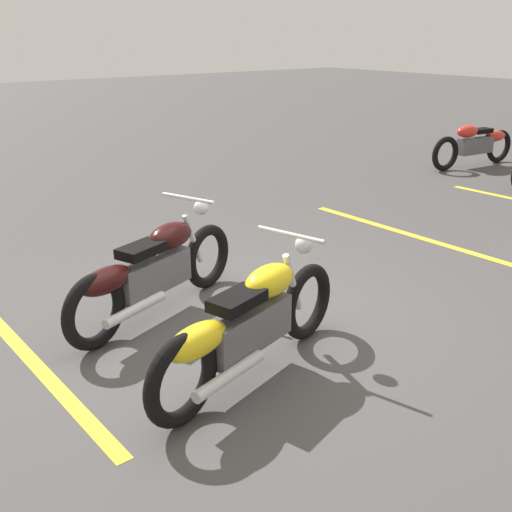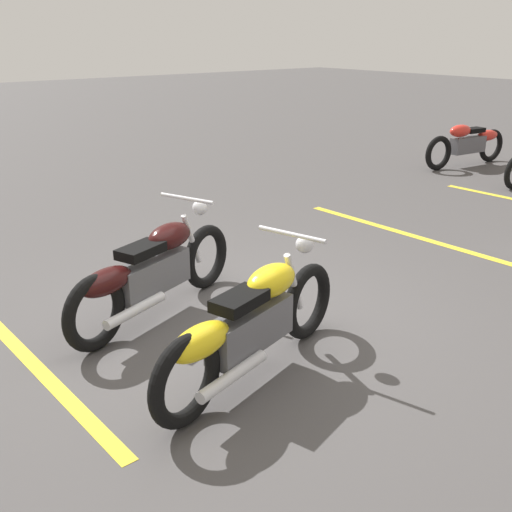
{
  "view_description": "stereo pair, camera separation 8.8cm",
  "coord_description": "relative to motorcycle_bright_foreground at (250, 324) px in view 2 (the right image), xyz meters",
  "views": [
    {
      "loc": [
        -3.01,
        -3.98,
        2.52
      ],
      "look_at": [
        0.05,
        0.0,
        0.65
      ],
      "focal_mm": 42.4,
      "sensor_mm": 36.0,
      "label": 1
    },
    {
      "loc": [
        -3.08,
        -3.93,
        2.52
      ],
      "look_at": [
        0.05,
        0.0,
        0.65
      ],
      "focal_mm": 42.4,
      "sensor_mm": 36.0,
      "label": 2
    }
  ],
  "objects": [
    {
      "name": "ground_plane",
      "position": [
        0.58,
        0.72,
        -0.46
      ],
      "size": [
        60.0,
        60.0,
        0.0
      ],
      "primitive_type": "plane",
      "color": "#474444"
    },
    {
      "name": "motorcycle_bright_foreground",
      "position": [
        0.0,
        0.0,
        0.0
      ],
      "size": [
        2.18,
        0.83,
        1.04
      ],
      "rotation": [
        0.0,
        0.0,
        0.27
      ],
      "color": "black",
      "rests_on": "ground"
    },
    {
      "name": "motorcycle_dark_foreground",
      "position": [
        -0.05,
        1.4,
        0.0
      ],
      "size": [
        2.14,
        0.91,
        1.04
      ],
      "rotation": [
        0.0,
        0.0,
        0.34
      ],
      "color": "black",
      "rests_on": "ground"
    },
    {
      "name": "motorcycle_row_far_right",
      "position": [
        8.25,
        3.54,
        -0.01
      ],
      "size": [
        2.2,
        0.41,
        0.83
      ],
      "rotation": [
        0.0,
        0.0,
        3.03
      ],
      "color": "black",
      "rests_on": "ground"
    },
    {
      "name": "parking_stripe_near",
      "position": [
        -1.25,
        1.28,
        -0.46
      ],
      "size": [
        0.22,
        3.2,
        0.01
      ],
      "primitive_type": "cube",
      "rotation": [
        0.0,
        0.0,
        1.6
      ],
      "color": "yellow",
      "rests_on": "ground"
    },
    {
      "name": "parking_stripe_mid",
      "position": [
        3.8,
        1.56,
        -0.46
      ],
      "size": [
        0.22,
        3.2,
        0.01
      ],
      "primitive_type": "cube",
      "rotation": [
        0.0,
        0.0,
        1.6
      ],
      "color": "yellow",
      "rests_on": "ground"
    }
  ]
}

